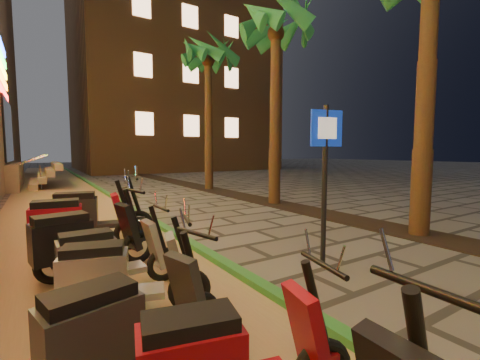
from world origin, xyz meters
TOP-DOWN VIEW (x-y plane):
  - ground at (0.00, 0.00)m, footprint 120.00×120.00m
  - parking_strip at (-2.60, 10.00)m, footprint 3.40×60.00m
  - green_curb at (-0.90, 10.00)m, footprint 0.18×60.00m
  - planting_strip at (3.60, 5.00)m, footprint 1.20×40.00m
  - apartment_block at (9.00, 32.00)m, footprint 18.00×16.06m
  - palm_c at (3.60, 7.00)m, footprint 2.97×3.02m
  - palm_d at (3.60, 12.00)m, footprint 2.97×3.02m
  - pedestrian_sign at (0.44, 1.78)m, footprint 0.54×0.14m
  - scooter_6 at (-2.79, 0.76)m, footprint 1.55×0.76m
  - scooter_7 at (-2.62, 1.76)m, footprint 1.54×0.79m
  - scooter_8 at (-2.61, 2.50)m, footprint 1.52×0.53m
  - scooter_9 at (-2.80, 3.27)m, footprint 1.74×0.76m
  - scooter_10 at (-2.79, 4.34)m, footprint 1.84×0.70m
  - scooter_11 at (-2.44, 5.14)m, footprint 1.86×0.83m

SIDE VIEW (x-z plane):
  - ground at x=0.00m, z-range 0.00..0.00m
  - parking_strip at x=-2.60m, z-range 0.00..0.01m
  - planting_strip at x=3.60m, z-range 0.00..0.02m
  - green_curb at x=-0.90m, z-range 0.00..0.10m
  - scooter_8 at x=-2.61m, z-range -0.07..1.00m
  - scooter_7 at x=-2.62m, z-range -0.07..1.02m
  - scooter_6 at x=-2.79m, z-range -0.07..1.02m
  - scooter_9 at x=-2.80m, z-range -0.08..1.14m
  - scooter_10 at x=-2.79m, z-range -0.08..1.21m
  - scooter_11 at x=-2.44m, z-range -0.09..1.22m
  - pedestrian_sign at x=0.44m, z-range 0.37..2.86m
  - palm_c at x=3.60m, z-range 2.27..9.18m
  - palm_d at x=3.60m, z-range 2.36..9.53m
  - apartment_block at x=9.00m, z-range 0.00..25.00m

